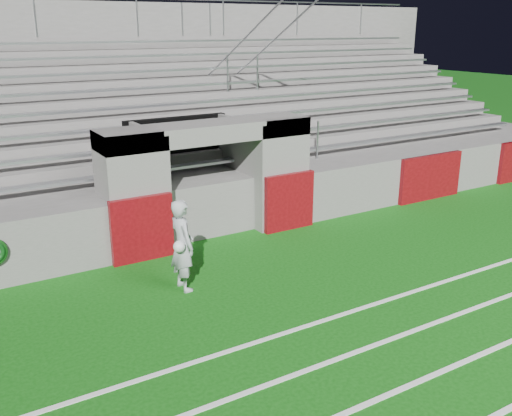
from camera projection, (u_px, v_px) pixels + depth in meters
ground at (299, 294)px, 10.22m from camera, size 90.00×90.00×0.00m
stadium_structure at (138, 140)px, 16.25m from camera, size 26.00×8.48×5.42m
goalkeeper_with_ball at (182, 245)px, 10.19m from camera, size 0.47×0.64×1.70m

